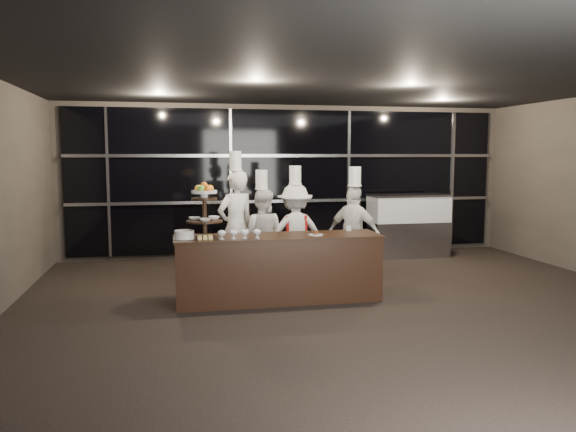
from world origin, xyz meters
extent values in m
plane|color=black|center=(0.00, 0.00, 0.00)|extent=(10.00, 10.00, 0.00)
plane|color=black|center=(0.00, 0.00, 3.00)|extent=(10.00, 10.00, 0.00)
plane|color=#473F38|center=(0.00, 5.00, 1.50)|extent=(9.00, 0.00, 9.00)
cube|color=black|center=(0.00, 4.94, 1.50)|extent=(8.60, 0.04, 2.80)
cube|color=#A5A5AA|center=(0.00, 4.89, 1.10)|extent=(8.60, 0.06, 0.06)
cube|color=#A5A5AA|center=(0.00, 4.89, 2.00)|extent=(8.60, 0.06, 0.06)
cube|color=#A5A5AA|center=(-3.50, 4.91, 1.50)|extent=(0.05, 0.05, 2.80)
cube|color=#A5A5AA|center=(-1.20, 4.91, 1.50)|extent=(0.05, 0.05, 2.80)
cube|color=#A5A5AA|center=(1.20, 4.91, 1.50)|extent=(0.05, 0.05, 2.80)
cube|color=#A5A5AA|center=(3.50, 4.91, 1.50)|extent=(0.05, 0.05, 2.80)
cube|color=black|center=(-0.91, 1.46, 0.45)|extent=(2.80, 0.70, 0.90)
cube|color=black|center=(-0.91, 1.46, 0.91)|extent=(2.84, 0.74, 0.03)
cylinder|color=black|center=(-1.91, 1.46, 0.94)|extent=(0.24, 0.24, 0.03)
cylinder|color=black|center=(-1.91, 1.46, 1.27)|extent=(0.06, 0.06, 0.70)
cylinder|color=black|center=(-1.91, 1.46, 1.14)|extent=(0.48, 0.48, 0.02)
cylinder|color=black|center=(-1.91, 1.46, 1.44)|extent=(0.34, 0.34, 0.02)
cylinder|color=white|center=(-1.91, 1.46, 1.48)|extent=(0.10, 0.10, 0.06)
cylinder|color=white|center=(-1.91, 1.46, 1.53)|extent=(0.34, 0.34, 0.04)
sphere|color=orange|center=(-1.83, 1.46, 1.58)|extent=(0.09, 0.09, 0.09)
sphere|color=#71B12D|center=(-1.87, 1.53, 1.58)|extent=(0.09, 0.09, 0.09)
sphere|color=orange|center=(-1.95, 1.53, 1.58)|extent=(0.09, 0.09, 0.09)
sphere|color=yellow|center=(-1.99, 1.46, 1.58)|extent=(0.09, 0.09, 0.09)
sphere|color=#62B72F|center=(-1.95, 1.40, 1.58)|extent=(0.09, 0.09, 0.09)
sphere|color=orange|center=(-1.87, 1.40, 1.58)|extent=(0.09, 0.09, 0.09)
sphere|color=orange|center=(-1.91, 1.46, 1.62)|extent=(0.09, 0.09, 0.09)
imported|color=white|center=(-2.04, 1.52, 1.17)|extent=(0.16, 0.16, 0.04)
imported|color=white|center=(-1.78, 1.52, 1.18)|extent=(0.15, 0.15, 0.05)
imported|color=white|center=(-1.91, 1.34, 1.17)|extent=(0.16, 0.16, 0.04)
cylinder|color=silver|center=(-1.71, 1.24, 0.93)|extent=(0.07, 0.07, 0.01)
cylinder|color=silver|center=(-1.71, 1.24, 0.96)|extent=(0.02, 0.02, 0.05)
ellipsoid|color=silver|center=(-1.71, 1.24, 1.01)|extent=(0.11, 0.11, 0.08)
ellipsoid|color=#1ACF2D|center=(-1.71, 1.24, 1.01)|extent=(0.08, 0.08, 0.05)
cylinder|color=silver|center=(-1.55, 1.24, 0.93)|extent=(0.07, 0.07, 0.01)
cylinder|color=silver|center=(-1.55, 1.24, 0.96)|extent=(0.02, 0.02, 0.05)
ellipsoid|color=silver|center=(-1.55, 1.24, 1.01)|extent=(0.11, 0.11, 0.08)
ellipsoid|color=red|center=(-1.55, 1.24, 1.01)|extent=(0.08, 0.08, 0.05)
cylinder|color=silver|center=(-1.41, 1.24, 0.93)|extent=(0.07, 0.07, 0.01)
cylinder|color=silver|center=(-1.41, 1.24, 0.96)|extent=(0.02, 0.02, 0.05)
ellipsoid|color=silver|center=(-1.41, 1.24, 1.01)|extent=(0.11, 0.11, 0.08)
ellipsoid|color=beige|center=(-1.41, 1.24, 1.01)|extent=(0.08, 0.08, 0.05)
cylinder|color=silver|center=(-1.24, 1.24, 0.93)|extent=(0.07, 0.07, 0.01)
cylinder|color=silver|center=(-1.24, 1.24, 0.96)|extent=(0.02, 0.02, 0.05)
ellipsoid|color=silver|center=(-1.24, 1.24, 1.01)|extent=(0.11, 0.11, 0.08)
ellipsoid|color=#543412|center=(-1.24, 1.24, 1.01)|extent=(0.08, 0.08, 0.05)
cylinder|color=white|center=(-2.19, 1.41, 0.93)|extent=(0.30, 0.30, 0.01)
cylinder|color=white|center=(-2.19, 1.41, 0.98)|extent=(0.26, 0.26, 0.10)
cube|color=#F1D576|center=(-1.99, 1.26, 0.95)|extent=(0.06, 0.06, 0.05)
cube|color=#F1D576|center=(-1.92, 1.26, 0.95)|extent=(0.06, 0.06, 0.05)
cube|color=#F1D576|center=(-1.85, 1.26, 0.95)|extent=(0.06, 0.06, 0.05)
cube|color=#F1D576|center=(-1.99, 1.33, 0.95)|extent=(0.06, 0.06, 0.05)
cube|color=#F1D576|center=(-1.92, 1.33, 0.95)|extent=(0.06, 0.06, 0.05)
cube|color=#F1D576|center=(-1.85, 1.33, 0.95)|extent=(0.06, 0.06, 0.05)
cylinder|color=white|center=(-0.41, 1.36, 0.93)|extent=(0.20, 0.20, 0.01)
cylinder|color=#4C2814|center=(-0.41, 1.36, 0.95)|extent=(0.08, 0.08, 0.04)
cylinder|color=white|center=(0.18, 1.71, 0.96)|extent=(0.08, 0.08, 0.07)
cube|color=#A5A5AA|center=(2.25, 4.30, 0.35)|extent=(1.53, 0.65, 0.70)
cube|color=silver|center=(2.25, 4.30, 0.95)|extent=(1.53, 0.65, 0.50)
cube|color=#FFC67F|center=(2.25, 4.30, 0.95)|extent=(1.42, 0.55, 0.40)
cube|color=#A5A5AA|center=(2.25, 4.30, 1.22)|extent=(1.55, 0.68, 0.04)
imported|color=white|center=(-1.36, 2.67, 0.89)|extent=(0.77, 0.68, 1.78)
cylinder|color=white|center=(-1.36, 2.67, 1.93)|extent=(0.19, 0.19, 0.30)
cylinder|color=white|center=(-1.36, 2.67, 1.78)|extent=(0.21, 0.21, 0.03)
imported|color=white|center=(-0.95, 2.64, 0.74)|extent=(0.88, 0.78, 1.49)
cylinder|color=white|center=(-0.95, 2.64, 1.64)|extent=(0.19, 0.19, 0.30)
cylinder|color=white|center=(-0.95, 2.64, 1.49)|extent=(0.21, 0.21, 0.03)
imported|color=silver|center=(-0.40, 2.70, 0.77)|extent=(1.02, 0.62, 1.55)
cylinder|color=white|center=(-0.40, 2.70, 1.70)|extent=(0.19, 0.19, 0.30)
cylinder|color=white|center=(-0.40, 2.70, 1.55)|extent=(0.21, 0.21, 0.03)
cube|color=#9C0D0C|center=(-0.40, 2.58, 0.77)|extent=(0.34, 0.03, 0.58)
imported|color=white|center=(0.46, 2.31, 0.77)|extent=(0.90, 0.91, 1.54)
cylinder|color=white|center=(0.46, 2.31, 1.69)|extent=(0.19, 0.19, 0.30)
cylinder|color=white|center=(0.46, 2.31, 1.54)|extent=(0.21, 0.21, 0.03)
camera|label=1|loc=(-2.33, -6.04, 2.03)|focal=35.00mm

